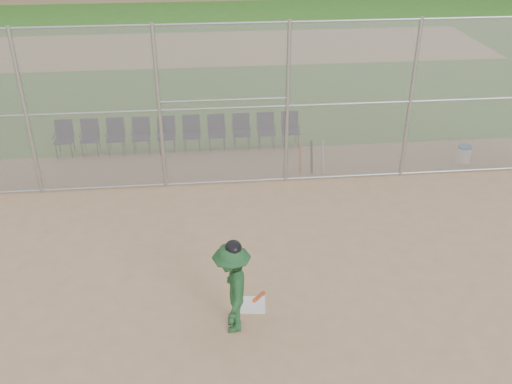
{
  "coord_description": "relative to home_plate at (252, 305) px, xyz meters",
  "views": [
    {
      "loc": [
        -1.03,
        -7.63,
        6.75
      ],
      "look_at": [
        0.0,
        2.5,
        1.1
      ],
      "focal_mm": 40.0,
      "sensor_mm": 36.0,
      "label": 1
    }
  ],
  "objects": [
    {
      "name": "chair_2",
      "position": [
        -3.12,
        6.79,
        0.47
      ],
      "size": [
        0.54,
        0.52,
        0.96
      ],
      "primitive_type": null,
      "color": "#0F0E34",
      "rests_on": "ground"
    },
    {
      "name": "chair_4",
      "position": [
        -1.73,
        6.79,
        0.47
      ],
      "size": [
        0.54,
        0.52,
        0.96
      ],
      "primitive_type": null,
      "color": "#0F0E34",
      "rests_on": "ground"
    },
    {
      "name": "batter_at_plate",
      "position": [
        -0.38,
        -0.52,
        0.84
      ],
      "size": [
        0.88,
        1.32,
        1.75
      ],
      "color": "#1D4925",
      "rests_on": "ground"
    },
    {
      "name": "chair_7",
      "position": [
        0.35,
        6.79,
        0.47
      ],
      "size": [
        0.54,
        0.52,
        0.96
      ],
      "primitive_type": null,
      "color": "#0F0E34",
      "rests_on": "ground"
    },
    {
      "name": "home_plate",
      "position": [
        0.0,
        0.0,
        0.0
      ],
      "size": [
        0.51,
        0.51,
        0.02
      ],
      "primitive_type": "cube",
      "rotation": [
        0.0,
        0.0,
        -0.11
      ],
      "color": "silver",
      "rests_on": "ground"
    },
    {
      "name": "water_cooler",
      "position": [
        6.22,
        5.3,
        0.23
      ],
      "size": [
        0.37,
        0.37,
        0.47
      ],
      "color": "white",
      "rests_on": "ground"
    },
    {
      "name": "chair_0",
      "position": [
        -4.51,
        6.79,
        0.47
      ],
      "size": [
        0.54,
        0.52,
        0.96
      ],
      "primitive_type": null,
      "color": "#0F0E34",
      "rests_on": "ground"
    },
    {
      "name": "chair_8",
      "position": [
        1.05,
        6.79,
        0.47
      ],
      "size": [
        0.54,
        0.52,
        0.96
      ],
      "primitive_type": null,
      "color": "#0F0E34",
      "rests_on": "ground"
    },
    {
      "name": "dirt_patch_far",
      "position": [
        0.29,
        17.7,
        -0.0
      ],
      "size": [
        24.0,
        24.0,
        0.0
      ],
      "primitive_type": "plane",
      "color": "tan",
      "rests_on": "ground"
    },
    {
      "name": "chair_9",
      "position": [
        1.74,
        6.79,
        0.47
      ],
      "size": [
        0.54,
        0.52,
        0.96
      ],
      "primitive_type": null,
      "color": "#0F0E34",
      "rests_on": "ground"
    },
    {
      "name": "chair_3",
      "position": [
        -2.43,
        6.79,
        0.47
      ],
      "size": [
        0.54,
        0.52,
        0.96
      ],
      "primitive_type": null,
      "color": "#0F0E34",
      "rests_on": "ground"
    },
    {
      "name": "spare_bats",
      "position": [
        2.04,
        5.16,
        0.4
      ],
      "size": [
        0.66,
        0.35,
        0.83
      ],
      "color": "#D84C14",
      "rests_on": "ground"
    },
    {
      "name": "chair_5",
      "position": [
        -1.04,
        6.79,
        0.47
      ],
      "size": [
        0.54,
        0.52,
        0.96
      ],
      "primitive_type": null,
      "color": "#0F0E34",
      "rests_on": "ground"
    },
    {
      "name": "chair_6",
      "position": [
        -0.34,
        6.79,
        0.47
      ],
      "size": [
        0.54,
        0.52,
        0.96
      ],
      "primitive_type": null,
      "color": "#0F0E34",
      "rests_on": "ground"
    },
    {
      "name": "chair_1",
      "position": [
        -3.81,
        6.79,
        0.47
      ],
      "size": [
        0.54,
        0.52,
        0.96
      ],
      "primitive_type": null,
      "color": "#0F0E34",
      "rests_on": "ground"
    },
    {
      "name": "grass_strip",
      "position": [
        0.29,
        17.7,
        -0.0
      ],
      "size": [
        100.0,
        100.0,
        0.0
      ],
      "primitive_type": "plane",
      "color": "#326A1F",
      "rests_on": "ground"
    },
    {
      "name": "ground",
      "position": [
        0.29,
        -0.3,
        -0.01
      ],
      "size": [
        100.0,
        100.0,
        0.0
      ],
      "primitive_type": "plane",
      "color": "tan",
      "rests_on": "ground"
    },
    {
      "name": "backstop_fence",
      "position": [
        0.29,
        4.7,
        2.06
      ],
      "size": [
        16.09,
        0.09,
        4.0
      ],
      "color": "gray",
      "rests_on": "ground"
    }
  ]
}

